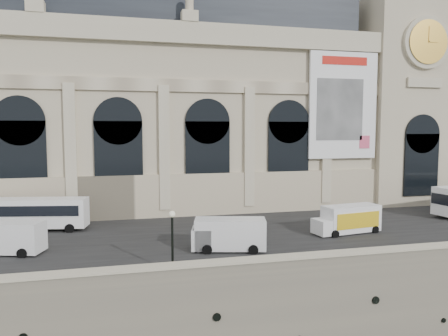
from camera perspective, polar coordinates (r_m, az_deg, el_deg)
The scene contains 10 objects.
quay at distance 63.98m, azimuth -9.88°, elevation -6.79°, with size 160.00×70.00×6.00m, color gray.
street at distance 42.91m, azimuth -7.88°, elevation -8.55°, with size 160.00×24.00×0.06m, color #2D2D2D.
parapet at distance 29.96m, azimuth -5.07°, elevation -13.44°, with size 160.00×1.40×1.21m.
museum at distance 58.45m, azimuth -15.75°, elevation 8.46°, with size 69.00×18.70×29.10m.
clock_pavilion at distance 67.76m, azimuth 20.97°, elevation 10.97°, with size 13.00×14.72×36.70m.
bus_left at distance 47.63m, azimuth -23.98°, elevation -5.37°, with size 11.31×4.37×3.26m.
van_b at distance 36.69m, azimuth 0.20°, elevation -8.69°, with size 6.45×3.70×2.70m.
van_c at distance 40.08m, azimuth -26.98°, elevation -8.10°, with size 6.38×3.91×2.66m.
box_truck at distance 44.28m, azimuth 15.86°, elevation -6.49°, with size 7.03×3.22×2.73m.
lamp_right at distance 31.27m, azimuth -6.76°, elevation -9.61°, with size 0.45×0.45×4.45m.
Camera 1 is at (-4.34, -27.46, 16.17)m, focal length 35.00 mm.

